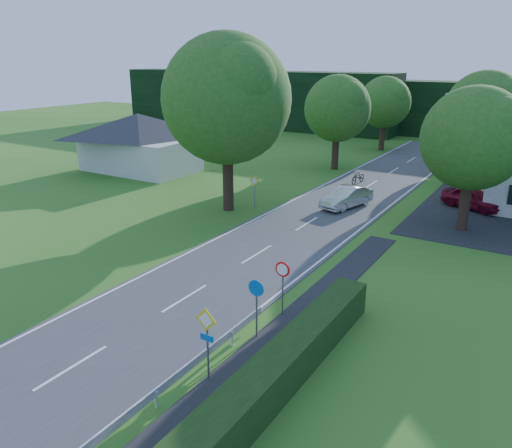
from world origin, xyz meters
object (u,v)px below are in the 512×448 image
Objects in this scene: parked_car_red at (473,198)px; streetlight at (469,152)px; motorcycle at (358,177)px; moving_car at (347,197)px; parasol at (483,199)px.

streetlight is at bearing -160.65° from parked_car_red.
streetlight reaches higher than motorcycle.
moving_car is (-7.36, -1.23, -3.71)m from streetlight.
streetlight is 1.89× the size of parked_car_red.
motorcycle is 1.12× the size of parasol.
motorcycle is (-1.75, 6.87, -0.16)m from moving_car.
parked_car_red is (0.19, 3.00, -3.70)m from streetlight.
streetlight is at bearing -107.72° from parasol.
parked_car_red is at bearing 152.06° from parasol.
streetlight is 11.39m from motorcycle.
parasol reaches higher than motorcycle.
parked_car_red is at bearing -10.18° from motorcycle.
moving_car is at bearing -154.67° from parasol.
motorcycle is 10.40m from parasol.
motorcycle is at bearing 119.31° from moving_car.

